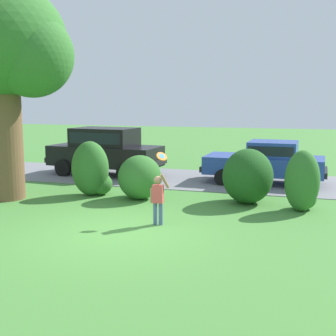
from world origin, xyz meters
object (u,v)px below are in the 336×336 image
parked_suv (105,149)px  child_thrower (158,196)px  oak_tree_large (5,49)px  frisbee (162,156)px  parked_sedan (267,161)px

parked_suv → child_thrower: size_ratio=3.76×
oak_tree_large → parked_suv: bearing=79.3°
child_thrower → frisbee: bearing=94.9°
oak_tree_large → frisbee: size_ratio=21.07×
oak_tree_large → parked_suv: oak_tree_large is taller
parked_sedan → child_thrower: (-2.09, -6.32, -0.13)m
parked_suv → child_thrower: parked_suv is taller
frisbee → child_thrower: bearing=-85.1°
oak_tree_large → parked_suv: (0.91, 4.83, -3.44)m
parked_suv → frisbee: bearing=-54.0°
oak_tree_large → parked_sedan: 9.51m
oak_tree_large → parked_sedan: bearing=33.2°
parked_suv → child_thrower: (4.34, -6.34, -0.36)m
child_thrower → frisbee: size_ratio=4.16×
parked_sedan → frisbee: (-2.12, -5.90, 0.79)m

